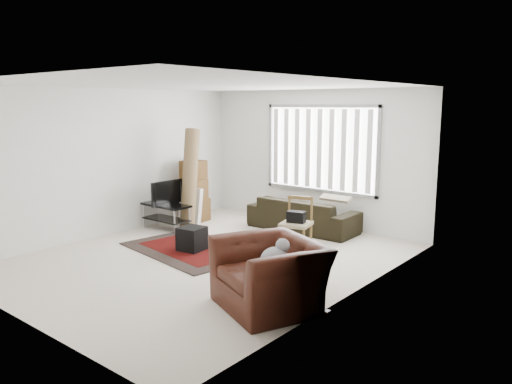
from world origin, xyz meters
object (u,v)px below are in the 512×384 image
(tv_stand, at_px, (166,211))
(moving_boxes, at_px, (194,193))
(side_chair, at_px, (297,221))
(armchair, at_px, (270,270))
(sofa, at_px, (303,209))

(tv_stand, relative_size, moving_boxes, 0.80)
(side_chair, bearing_deg, armchair, -78.30)
(moving_boxes, distance_m, sofa, 2.36)
(moving_boxes, relative_size, sofa, 0.59)
(side_chair, distance_m, armchair, 2.48)
(moving_boxes, bearing_deg, sofa, 19.36)
(tv_stand, xyz_separation_m, moving_boxes, (-0.11, 0.85, 0.23))
(tv_stand, height_order, sofa, sofa)
(tv_stand, relative_size, sofa, 0.47)
(tv_stand, bearing_deg, sofa, 37.80)
(tv_stand, xyz_separation_m, side_chair, (2.75, 0.47, 0.12))
(moving_boxes, xyz_separation_m, side_chair, (2.86, -0.38, -0.10))
(tv_stand, height_order, armchair, armchair)
(side_chair, height_order, armchair, armchair)
(side_chair, relative_size, armchair, 0.56)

